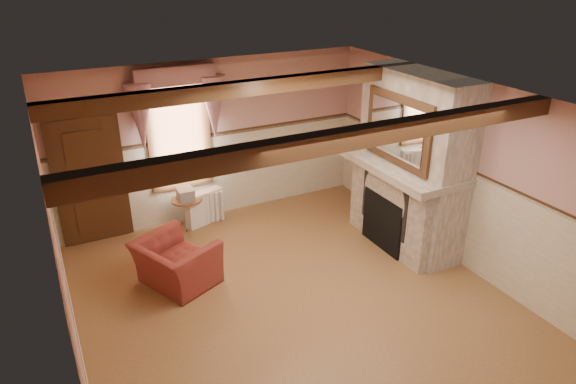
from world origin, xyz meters
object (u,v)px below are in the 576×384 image
side_table (188,213)px  oil_lamp (386,145)px  mantel_clock (378,143)px  bowl (405,161)px  radiator (204,207)px  armchair (176,263)px

side_table → oil_lamp: bearing=-29.1°
mantel_clock → bowl: bearing=-90.0°
mantel_clock → oil_lamp: bearing=-90.0°
radiator → mantel_clock: mantel_clock is taller
side_table → mantel_clock: 3.45m
side_table → radiator: (0.31, 0.03, 0.02)m
side_table → bowl: size_ratio=1.76×
armchair → oil_lamp: size_ratio=3.75×
side_table → radiator: 0.31m
radiator → side_table: bearing=168.5°
radiator → oil_lamp: oil_lamp is taller
side_table → mantel_clock: size_ratio=2.29×
bowl → mantel_clock: mantel_clock is taller
armchair → bowl: bowl is taller
armchair → oil_lamp: 3.75m
radiator → armchair: bearing=-137.4°
radiator → mantel_clock: bearing=-45.4°
side_table → oil_lamp: oil_lamp is taller
mantel_clock → oil_lamp: 0.21m
oil_lamp → radiator: bearing=147.6°
armchair → radiator: 1.86m
side_table → mantel_clock: (2.89, -1.40, 1.25)m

